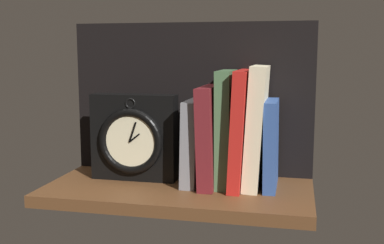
% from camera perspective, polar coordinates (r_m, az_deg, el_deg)
% --- Properties ---
extents(ground_plane, '(0.57, 0.27, 0.03)m').
position_cam_1_polar(ground_plane, '(1.03, -1.71, -8.45)').
color(ground_plane, brown).
extents(back_panel, '(0.57, 0.01, 0.35)m').
position_cam_1_polar(back_panel, '(1.11, -0.10, 2.84)').
color(back_panel, black).
rests_on(back_panel, ground_plane).
extents(book_gray_chess, '(0.04, 0.14, 0.18)m').
position_cam_1_polar(book_gray_chess, '(1.03, 0.29, -2.38)').
color(book_gray_chess, gray).
rests_on(book_gray_chess, ground_plane).
extents(book_maroon_dawkins, '(0.04, 0.17, 0.21)m').
position_cam_1_polar(book_maroon_dawkins, '(1.02, 2.22, -1.63)').
color(book_maroon_dawkins, maroon).
rests_on(book_maroon_dawkins, ground_plane).
extents(book_green_romantic, '(0.03, 0.13, 0.25)m').
position_cam_1_polar(book_green_romantic, '(1.01, 4.15, -0.76)').
color(book_green_romantic, '#476B44').
rests_on(book_green_romantic, ground_plane).
extents(book_red_requiem, '(0.04, 0.17, 0.25)m').
position_cam_1_polar(book_red_requiem, '(1.01, 5.93, -0.80)').
color(book_red_requiem, red).
rests_on(book_red_requiem, ground_plane).
extents(book_cream_twain, '(0.05, 0.14, 0.26)m').
position_cam_1_polar(book_cream_twain, '(1.01, 7.78, -0.60)').
color(book_cream_twain, beige).
rests_on(book_cream_twain, ground_plane).
extents(book_blue_modern, '(0.03, 0.13, 0.19)m').
position_cam_1_polar(book_blue_modern, '(1.01, 9.57, -2.67)').
color(book_blue_modern, '#2D4C8E').
rests_on(book_blue_modern, ground_plane).
extents(framed_clock, '(0.19, 0.06, 0.19)m').
position_cam_1_polar(framed_clock, '(1.06, -7.08, -1.92)').
color(framed_clock, black).
rests_on(framed_clock, ground_plane).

